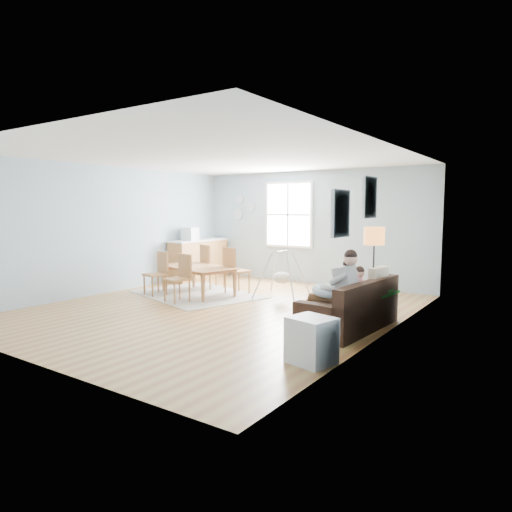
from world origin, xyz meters
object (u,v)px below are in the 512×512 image
Objects in this scene: floor_lamp at (374,244)px; chair_sw at (158,271)px; dining_table at (197,280)px; baby_swing at (282,277)px; chair_nw at (210,263)px; chair_se at (180,275)px; counter at (199,259)px; father at (337,288)px; sofa at (352,312)px; toddler at (354,285)px; storage_cube at (311,340)px; chair_ne at (234,267)px; monitor at (190,234)px.

chair_sw is (-4.60, -0.06, -0.75)m from floor_lamp.
baby_swing is at bearing 39.50° from dining_table.
chair_nw is 1.91m from baby_swing.
chair_sw is at bearing -179.24° from floor_lamp.
counter is (-1.67, 2.43, -0.02)m from chair_se.
counter is (-5.07, 2.72, -0.14)m from father.
floor_lamp is 5.83m from counter.
counter is (-5.20, 2.46, 0.25)m from sofa.
dining_table is 1.82× the size of chair_se.
toddler reaches higher than chair_sw.
chair_nw is (-3.99, 1.32, -0.07)m from toddler.
sofa is at bearing 3.53° from dining_table.
floor_lamp is 2.73m from baby_swing.
toddler is (0.08, 0.44, -0.02)m from father.
baby_swing is at bearing -17.14° from counter.
father is 3.80m from dining_table.
floor_lamp is at bearing -21.31° from counter.
sofa is at bearing -25.30° from counter.
storage_cube is 5.02m from chair_sw.
dining_table is 0.83m from chair_nw.
father reaches higher than storage_cube.
chair_sw is 0.92m from chair_se.
chair_nw is 1.00× the size of chair_ne.
chair_se is 0.94× the size of chair_ne.
father is 1.24× the size of chair_nw.
dining_table is 1.71× the size of chair_nw.
sofa is 2.63m from baby_swing.
chair_ne is (-3.10, 1.05, -0.06)m from toddler.
baby_swing is (-2.33, 3.20, 0.15)m from storage_cube.
monitor reaches higher than chair_sw.
sofa is 1.13× the size of dining_table.
floor_lamp is 2.64× the size of storage_cube.
toddler is 0.41× the size of counter.
chair_sw is at bearing 178.53° from toddler.
chair_se is 2.95m from counter.
dining_table is at bearing 174.08° from floor_lamp.
toddler is 3.27m from chair_ne.
father is at bearing -28.21° from counter.
chair_nw is 0.55× the size of counter.
counter reaches higher than dining_table.
baby_swing is (-2.00, 1.77, -0.23)m from father.
sofa is at bearing -3.85° from chair_sw.
chair_se is (-3.72, 1.72, 0.26)m from storage_cube.
chair_se is 2.04m from baby_swing.
chair_se is (-3.39, 0.29, -0.12)m from father.
chair_ne is (0.38, 1.20, 0.04)m from chair_se.
sofa is 2.57× the size of toddler.
storage_cube is 5.31m from chair_nw.
chair_sw is 2.08m from monitor.
dining_table is 0.81m from chair_se.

